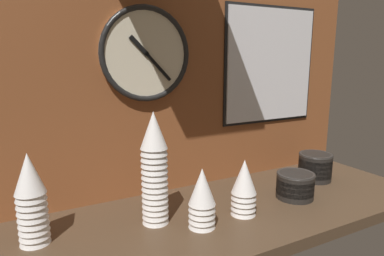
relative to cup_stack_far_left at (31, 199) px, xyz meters
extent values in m
cube|color=#4C3826|center=(0.60, -0.07, -0.15)|extent=(1.60, 0.56, 0.04)
cube|color=brown|center=(0.60, 0.20, 0.39)|extent=(1.60, 0.03, 1.05)
cone|color=white|center=(0.00, 0.00, -0.08)|extent=(0.08, 0.08, 0.12)
cone|color=white|center=(0.00, 0.00, -0.06)|extent=(0.08, 0.08, 0.12)
cone|color=white|center=(0.00, 0.00, -0.04)|extent=(0.08, 0.08, 0.12)
cone|color=white|center=(0.00, 0.00, -0.02)|extent=(0.08, 0.08, 0.12)
cone|color=white|center=(0.00, 0.00, 0.00)|extent=(0.08, 0.08, 0.12)
cone|color=white|center=(0.00, 0.00, 0.02)|extent=(0.08, 0.08, 0.12)
cone|color=white|center=(0.00, 0.00, 0.04)|extent=(0.08, 0.08, 0.12)
cone|color=white|center=(0.00, 0.00, 0.06)|extent=(0.08, 0.08, 0.12)
cone|color=white|center=(0.00, 0.00, 0.08)|extent=(0.08, 0.08, 0.12)
cone|color=white|center=(0.47, -0.14, -0.08)|extent=(0.08, 0.08, 0.12)
cone|color=white|center=(0.47, -0.14, -0.06)|extent=(0.08, 0.08, 0.12)
cone|color=white|center=(0.47, -0.14, -0.04)|extent=(0.08, 0.08, 0.12)
cone|color=white|center=(0.47, -0.14, -0.02)|extent=(0.08, 0.08, 0.12)
cone|color=white|center=(0.47, -0.14, 0.00)|extent=(0.08, 0.08, 0.12)
cone|color=white|center=(0.63, -0.13, -0.08)|extent=(0.08, 0.08, 0.12)
cone|color=white|center=(0.63, -0.13, -0.06)|extent=(0.08, 0.08, 0.12)
cone|color=white|center=(0.63, -0.13, -0.04)|extent=(0.08, 0.08, 0.12)
cone|color=white|center=(0.63, -0.13, -0.02)|extent=(0.08, 0.08, 0.12)
cone|color=white|center=(0.63, -0.13, 0.00)|extent=(0.08, 0.08, 0.12)
cone|color=white|center=(0.35, -0.05, -0.08)|extent=(0.08, 0.08, 0.12)
cone|color=white|center=(0.35, -0.05, -0.06)|extent=(0.08, 0.08, 0.12)
cone|color=white|center=(0.35, -0.05, -0.04)|extent=(0.08, 0.08, 0.12)
cone|color=white|center=(0.35, -0.05, -0.02)|extent=(0.08, 0.08, 0.12)
cone|color=white|center=(0.35, -0.05, 0.00)|extent=(0.08, 0.08, 0.12)
cone|color=white|center=(0.35, -0.05, 0.02)|extent=(0.08, 0.08, 0.12)
cone|color=white|center=(0.35, -0.05, 0.04)|extent=(0.08, 0.08, 0.12)
cone|color=white|center=(0.35, -0.05, 0.06)|extent=(0.08, 0.08, 0.12)
cone|color=white|center=(0.35, -0.05, 0.08)|extent=(0.08, 0.08, 0.12)
cone|color=white|center=(0.35, -0.05, 0.09)|extent=(0.08, 0.08, 0.12)
cone|color=white|center=(0.35, -0.05, 0.11)|extent=(0.08, 0.08, 0.12)
cone|color=white|center=(0.35, -0.05, 0.13)|extent=(0.08, 0.08, 0.12)
cone|color=white|center=(0.35, -0.05, 0.15)|extent=(0.08, 0.08, 0.12)
cone|color=white|center=(0.35, -0.05, 0.17)|extent=(0.08, 0.08, 0.12)
cylinder|color=black|center=(0.89, -0.11, -0.11)|extent=(0.14, 0.14, 0.04)
cylinder|color=black|center=(0.89, -0.11, -0.09)|extent=(0.14, 0.14, 0.04)
cylinder|color=black|center=(0.89, -0.11, -0.08)|extent=(0.14, 0.14, 0.04)
cylinder|color=black|center=(0.89, -0.11, -0.06)|extent=(0.14, 0.14, 0.04)
torus|color=#302D2A|center=(0.89, -0.11, -0.04)|extent=(0.14, 0.14, 0.01)
cylinder|color=black|center=(1.10, -0.01, -0.11)|extent=(0.14, 0.14, 0.04)
cylinder|color=black|center=(1.10, -0.01, -0.09)|extent=(0.14, 0.14, 0.04)
cylinder|color=black|center=(1.10, -0.01, -0.08)|extent=(0.14, 0.14, 0.04)
cylinder|color=black|center=(1.10, -0.01, -0.06)|extent=(0.14, 0.14, 0.04)
cylinder|color=black|center=(1.10, -0.01, -0.04)|extent=(0.14, 0.14, 0.04)
torus|color=#302D2A|center=(1.10, -0.01, -0.02)|extent=(0.14, 0.14, 0.01)
cylinder|color=beige|center=(0.41, 0.17, 0.40)|extent=(0.33, 0.02, 0.33)
torus|color=black|center=(0.41, 0.16, 0.40)|extent=(0.34, 0.02, 0.34)
cube|color=black|center=(0.38, 0.16, 0.43)|extent=(0.07, 0.01, 0.07)
cube|color=black|center=(0.46, 0.16, 0.35)|extent=(0.10, 0.01, 0.10)
cylinder|color=black|center=(0.41, 0.16, 0.40)|extent=(0.02, 0.01, 0.02)
cube|color=black|center=(0.99, 0.18, 0.35)|extent=(0.48, 0.01, 0.50)
cube|color=white|center=(0.99, 0.18, 0.35)|extent=(0.46, 0.01, 0.48)
camera|label=1|loc=(-0.03, -0.99, 0.39)|focal=32.00mm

